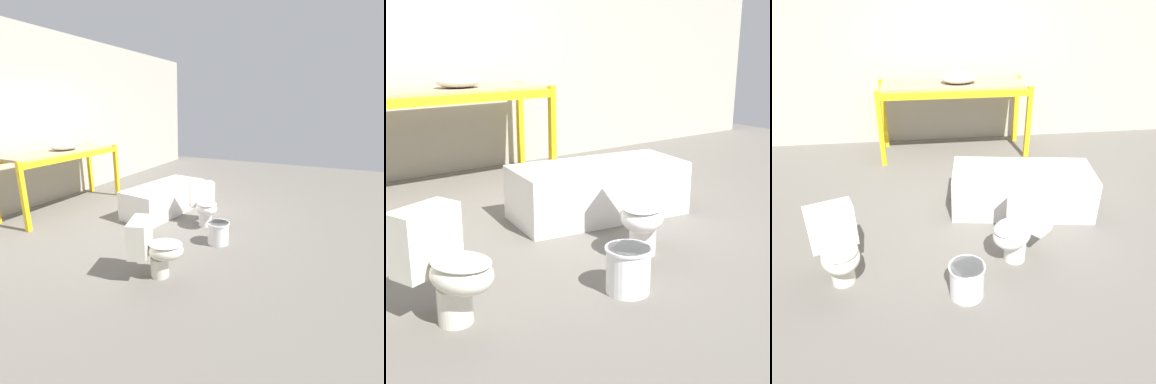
{
  "view_description": "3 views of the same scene",
  "coord_description": "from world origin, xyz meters",
  "views": [
    {
      "loc": [
        -3.99,
        -2.86,
        1.84
      ],
      "look_at": [
        -0.23,
        -1.09,
        0.64
      ],
      "focal_mm": 28.0,
      "sensor_mm": 36.0,
      "label": 1
    },
    {
      "loc": [
        -2.53,
        -3.91,
        1.58
      ],
      "look_at": [
        -0.45,
        -1.1,
        0.57
      ],
      "focal_mm": 50.0,
      "sensor_mm": 36.0,
      "label": 2
    },
    {
      "loc": [
        -0.71,
        -3.9,
        2.3
      ],
      "look_at": [
        -0.35,
        -1.03,
        0.7
      ],
      "focal_mm": 35.0,
      "sensor_mm": 36.0,
      "label": 3
    }
  ],
  "objects": [
    {
      "name": "warehouse_wall_rear",
      "position": [
        0.0,
        2.17,
        1.6
      ],
      "size": [
        10.8,
        0.08,
        3.2
      ],
      "color": "#B2AD9E",
      "rests_on": "ground_plane"
    },
    {
      "name": "ground_plane",
      "position": [
        0.0,
        0.0,
        0.0
      ],
      "size": [
        12.0,
        12.0,
        0.0
      ],
      "primitive_type": "plane",
      "color": "#666059"
    },
    {
      "name": "sink_basin",
      "position": [
        -0.11,
        1.5,
        1.15
      ],
      "size": [
        0.5,
        0.38,
        0.23
      ],
      "color": "silver",
      "rests_on": "shelving_rack"
    },
    {
      "name": "bucket_white",
      "position": [
        -0.39,
        -1.57,
        0.16
      ],
      "size": [
        0.31,
        0.31,
        0.31
      ],
      "color": "white",
      "rests_on": "ground_plane"
    },
    {
      "name": "shelving_rack",
      "position": [
        -0.19,
        1.54,
        0.92
      ],
      "size": [
        2.18,
        0.8,
        1.07
      ],
      "color": "yellow",
      "rests_on": "ground_plane"
    },
    {
      "name": "bathtub_main",
      "position": [
        0.42,
        -0.24,
        0.28
      ],
      "size": [
        1.66,
        0.93,
        0.49
      ],
      "rotation": [
        0.0,
        0.0,
        -0.16
      ],
      "color": "white",
      "rests_on": "ground_plane"
    },
    {
      "name": "toilet_far",
      "position": [
        0.17,
        -1.11,
        0.36
      ],
      "size": [
        0.67,
        0.65,
        0.66
      ],
      "rotation": [
        0.0,
        0.0,
        -0.86
      ],
      "color": "white",
      "rests_on": "ground_plane"
    },
    {
      "name": "toilet_near",
      "position": [
        -1.47,
        -1.21,
        0.36
      ],
      "size": [
        0.53,
        0.66,
        0.66
      ],
      "rotation": [
        0.0,
        0.0,
        0.35
      ],
      "color": "silver",
      "rests_on": "ground_plane"
    }
  ]
}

